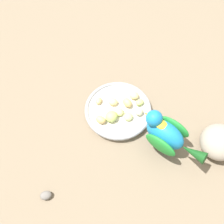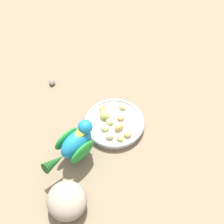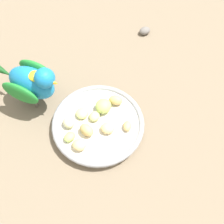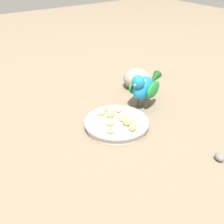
% 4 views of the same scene
% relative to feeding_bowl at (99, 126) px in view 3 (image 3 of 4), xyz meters
% --- Properties ---
extents(ground_plane, '(4.00, 4.00, 0.00)m').
position_rel_feeding_bowl_xyz_m(ground_plane, '(-0.03, -0.00, -0.01)').
color(ground_plane, '#756651').
extents(feeding_bowl, '(0.20, 0.20, 0.03)m').
position_rel_feeding_bowl_xyz_m(feeding_bowl, '(0.00, 0.00, 0.00)').
color(feeding_bowl, beige).
rests_on(feeding_bowl, ground_plane).
extents(apple_piece_0, '(0.03, 0.03, 0.02)m').
position_rel_feeding_bowl_xyz_m(apple_piece_0, '(-0.00, -0.02, 0.01)').
color(apple_piece_0, '#C6D17A').
rests_on(apple_piece_0, feeding_bowl).
extents(apple_piece_1, '(0.04, 0.04, 0.02)m').
position_rel_feeding_bowl_xyz_m(apple_piece_1, '(-0.00, 0.02, 0.02)').
color(apple_piece_1, '#E5C67F').
rests_on(apple_piece_1, feeding_bowl).
extents(apple_piece_2, '(0.03, 0.03, 0.02)m').
position_rel_feeding_bowl_xyz_m(apple_piece_2, '(0.05, -0.04, 0.02)').
color(apple_piece_2, beige).
rests_on(apple_piece_2, feeding_bowl).
extents(apple_piece_3, '(0.04, 0.04, 0.03)m').
position_rel_feeding_bowl_xyz_m(apple_piece_3, '(-0.03, -0.02, 0.02)').
color(apple_piece_3, '#B2CC66').
rests_on(apple_piece_3, feeding_bowl).
extents(apple_piece_4, '(0.03, 0.03, 0.02)m').
position_rel_feeding_bowl_xyz_m(apple_piece_4, '(0.01, -0.04, 0.01)').
color(apple_piece_4, '#C6D17A').
rests_on(apple_piece_4, feeding_bowl).
extents(apple_piece_5, '(0.03, 0.03, 0.03)m').
position_rel_feeding_bowl_xyz_m(apple_piece_5, '(0.03, 0.00, 0.02)').
color(apple_piece_5, tan).
rests_on(apple_piece_5, feeding_bowl).
extents(apple_piece_6, '(0.04, 0.04, 0.02)m').
position_rel_feeding_bowl_xyz_m(apple_piece_6, '(-0.07, -0.01, 0.02)').
color(apple_piece_6, tan).
rests_on(apple_piece_6, feeding_bowl).
extents(apple_piece_7, '(0.03, 0.03, 0.02)m').
position_rel_feeding_bowl_xyz_m(apple_piece_7, '(-0.04, 0.05, 0.01)').
color(apple_piece_7, tan).
rests_on(apple_piece_7, feeding_bowl).
extents(apple_piece_8, '(0.04, 0.04, 0.02)m').
position_rel_feeding_bowl_xyz_m(apple_piece_8, '(0.07, 0.01, 0.02)').
color(apple_piece_8, '#E5C67F').
rests_on(apple_piece_8, feeding_bowl).
extents(apple_piece_9, '(0.03, 0.02, 0.02)m').
position_rel_feeding_bowl_xyz_m(apple_piece_9, '(0.07, -0.02, 0.01)').
color(apple_piece_9, '#B2CC66').
rests_on(apple_piece_9, feeding_bowl).
extents(parrot, '(0.11, 0.18, 0.13)m').
position_rel_feeding_bowl_xyz_m(parrot, '(0.05, -0.16, 0.06)').
color(parrot, '#59544C').
rests_on(parrot, ground_plane).
extents(pebble_0, '(0.04, 0.03, 0.02)m').
position_rel_feeding_bowl_xyz_m(pebble_0, '(-0.29, -0.13, -0.00)').
color(pebble_0, slate).
rests_on(pebble_0, ground_plane).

